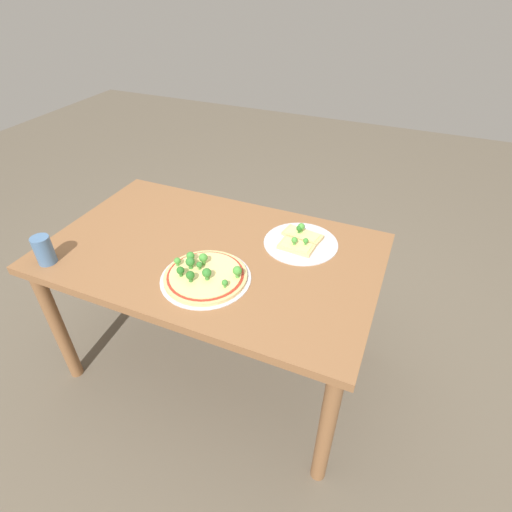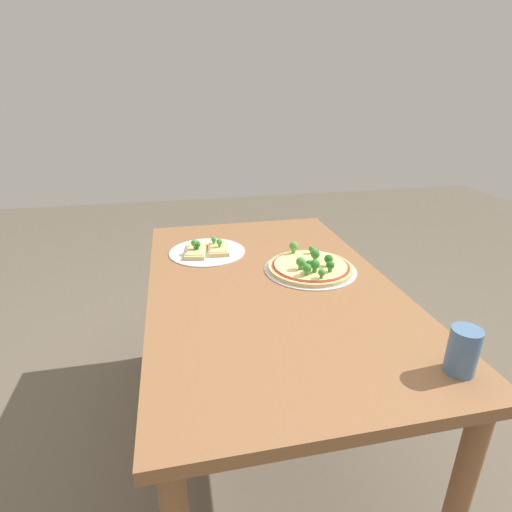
{
  "view_description": "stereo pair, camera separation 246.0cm",
  "coord_description": "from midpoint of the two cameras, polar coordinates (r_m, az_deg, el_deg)",
  "views": [
    {
      "loc": [
        -0.7,
        1.17,
        1.71
      ],
      "look_at": [
        -0.2,
        -0.01,
        0.73
      ],
      "focal_mm": 28.0,
      "sensor_mm": 36.0,
      "label": 1
    },
    {
      "loc": [
        1.23,
        -0.31,
        1.35
      ],
      "look_at": [
        -0.2,
        -0.01,
        0.73
      ],
      "focal_mm": 28.0,
      "sensor_mm": 36.0,
      "label": 2
    }
  ],
  "objects": [
    {
      "name": "pizza_tray_whole",
      "position": [
        0.9,
        -29.71,
        -44.36
      ],
      "size": [
        0.35,
        0.35,
        0.07
      ],
      "color": "silver",
      "rests_on": "dining_table"
    },
    {
      "name": "drinking_cup",
      "position": [
        0.82,
        -88.35,
        -87.65
      ],
      "size": [
        0.07,
        0.07,
        0.12
      ],
      "primitive_type": "cylinder",
      "color": "#4C7099",
      "rests_on": "dining_table"
    },
    {
      "name": "pizza_tray_slice",
      "position": [
        1.17,
        -45.22,
        -28.69
      ],
      "size": [
        0.32,
        0.32,
        0.07
      ],
      "color": "silver",
      "rests_on": "dining_table"
    },
    {
      "name": "ground_plane",
      "position": [
        1.61,
        -32.35,
        -56.58
      ],
      "size": [
        8.0,
        8.0,
        0.0
      ],
      "primitive_type": "plane",
      "color": "brown"
    },
    {
      "name": "dining_table",
      "position": [
        1.03,
        -43.17,
        -47.69
      ],
      "size": [
        1.39,
        0.85,
        0.71
      ],
      "color": "brown",
      "rests_on": "ground_plane"
    }
  ]
}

